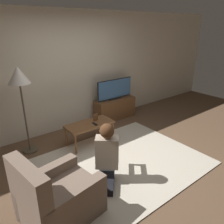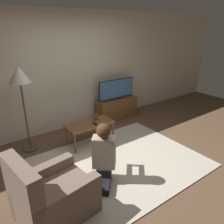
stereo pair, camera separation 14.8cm
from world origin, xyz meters
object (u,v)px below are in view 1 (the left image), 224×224
object	(u,v)px
floor_lamp	(19,81)
tv	(115,89)
armchair	(58,199)
person_kneeling	(107,153)
coffee_table	(90,126)

from	to	relation	value
floor_lamp	tv	bearing A→B (deg)	6.39
floor_lamp	armchair	bearing A→B (deg)	-97.57
tv	floor_lamp	size ratio (longest dim) A/B	0.63
person_kneeling	floor_lamp	bearing A→B (deg)	-26.91
armchair	person_kneeling	world-z (taller)	person_kneeling
coffee_table	floor_lamp	xyz separation A→B (m)	(-1.08, 0.48, 0.99)
tv	floor_lamp	bearing A→B (deg)	-173.61
armchair	person_kneeling	size ratio (longest dim) A/B	1.02
tv	armchair	distance (m)	3.32
tv	person_kneeling	world-z (taller)	tv
tv	armchair	size ratio (longest dim) A/B	1.05
armchair	coffee_table	bearing A→B (deg)	-52.95
tv	person_kneeling	distance (m)	2.52
coffee_table	floor_lamp	world-z (taller)	floor_lamp
floor_lamp	person_kneeling	world-z (taller)	floor_lamp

